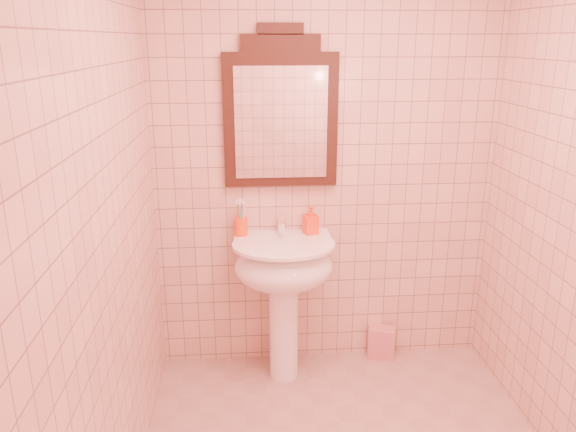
{
  "coord_description": "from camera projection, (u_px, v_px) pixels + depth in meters",
  "views": [
    {
      "loc": [
        -0.47,
        -2.08,
        1.96
      ],
      "look_at": [
        -0.26,
        0.55,
        1.12
      ],
      "focal_mm": 35.0,
      "sensor_mm": 36.0,
      "label": 1
    }
  ],
  "objects": [
    {
      "name": "back_wall",
      "position": [
        326.0,
        166.0,
        3.27
      ],
      "size": [
        2.0,
        0.02,
        2.5
      ],
      "primitive_type": "cube",
      "color": "beige",
      "rests_on": "floor"
    },
    {
      "name": "pedestal_sink",
      "position": [
        284.0,
        275.0,
        3.21
      ],
      "size": [
        0.58,
        0.58,
        0.86
      ],
      "color": "white",
      "rests_on": "floor"
    },
    {
      "name": "faucet",
      "position": [
        282.0,
        225.0,
        3.27
      ],
      "size": [
        0.04,
        0.16,
        0.11
      ],
      "color": "white",
      "rests_on": "pedestal_sink"
    },
    {
      "name": "mirror",
      "position": [
        281.0,
        113.0,
        3.14
      ],
      "size": [
        0.64,
        0.06,
        0.9
      ],
      "color": "black",
      "rests_on": "back_wall"
    },
    {
      "name": "toothbrush_cup",
      "position": [
        241.0,
        226.0,
        3.26
      ],
      "size": [
        0.08,
        0.08,
        0.19
      ],
      "rotation": [
        0.0,
        0.0,
        -0.18
      ],
      "color": "#EF4214",
      "rests_on": "pedestal_sink"
    },
    {
      "name": "soap_dispenser",
      "position": [
        311.0,
        220.0,
        3.27
      ],
      "size": [
        0.1,
        0.1,
        0.17
      ],
      "primitive_type": "imported",
      "rotation": [
        0.0,
        0.0,
        0.29
      ],
      "color": "#F23D14",
      "rests_on": "pedestal_sink"
    },
    {
      "name": "towel",
      "position": [
        381.0,
        342.0,
        3.59
      ],
      "size": [
        0.19,
        0.15,
        0.2
      ],
      "primitive_type": "cube",
      "rotation": [
        0.0,
        0.0,
        -0.29
      ],
      "color": "#CA777A",
      "rests_on": "floor"
    }
  ]
}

